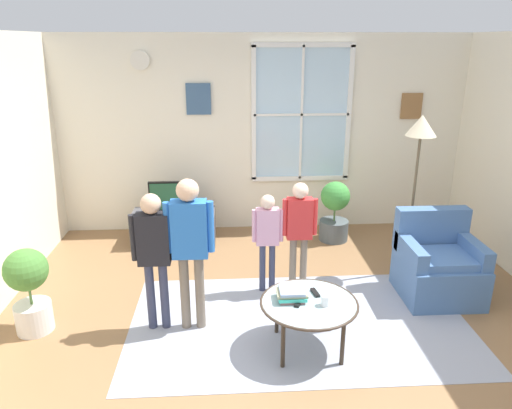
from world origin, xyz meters
name	(u,v)px	position (x,y,z in m)	size (l,w,h in m)	color
ground_plane	(284,338)	(0.00, 0.00, -0.01)	(6.04, 6.00, 0.02)	olive
back_wall	(264,134)	(0.02, 2.76, 1.33)	(5.44, 0.17, 2.62)	silver
area_rug	(299,323)	(0.17, 0.21, 0.00)	(3.17, 1.83, 0.01)	#999EAD
tv_stand	(174,227)	(-1.19, 2.21, 0.21)	(1.07, 0.49, 0.42)	#4C4C51
television	(172,196)	(-1.19, 2.21, 0.64)	(0.59, 0.08, 0.41)	#4C4C4C
armchair	(438,266)	(1.67, 0.67, 0.33)	(0.76, 0.74, 0.87)	#476B9E
coffee_table	(309,305)	(0.19, -0.16, 0.43)	(0.83, 0.83, 0.46)	#99B2B7
book_stack	(292,294)	(0.05, -0.11, 0.50)	(0.26, 0.20, 0.10)	#996C6D
cup	(325,301)	(0.31, -0.22, 0.50)	(0.07, 0.07, 0.09)	white
remote_near_books	(299,302)	(0.10, -0.18, 0.46)	(0.04, 0.14, 0.02)	black
remote_near_cup	(315,293)	(0.26, -0.03, 0.46)	(0.04, 0.14, 0.02)	black
person_black_shirt	(154,247)	(-1.13, 0.23, 0.82)	(0.39, 0.18, 1.30)	#333851
person_pink_shirt	(268,232)	(-0.08, 0.86, 0.67)	(0.32, 0.15, 1.07)	#333851
person_red_shirt	(299,225)	(0.25, 0.85, 0.75)	(0.36, 0.16, 1.19)	#726656
person_blue_shirt	(190,238)	(-0.82, 0.22, 0.90)	(0.43, 0.20, 1.43)	#726656
potted_plant_by_window	(335,210)	(0.92, 2.17, 0.41)	(0.38, 0.38, 0.80)	#4C565B
potted_plant_corner	(29,286)	(-2.27, 0.26, 0.45)	(0.38, 0.38, 0.81)	silver
floor_lamp	(420,143)	(1.55, 1.19, 1.51)	(0.32, 0.32, 1.80)	black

